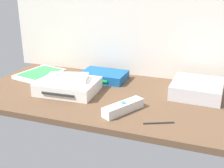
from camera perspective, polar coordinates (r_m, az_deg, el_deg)
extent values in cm
cube|color=brown|center=(101.89, 0.00, -2.64)|extent=(100.00, 48.00, 2.00)
cube|color=white|center=(104.22, -8.85, -0.46)|extent=(21.76, 17.01, 4.40)
cube|color=#2D2D2D|center=(97.45, -10.91, -2.10)|extent=(12.01, 1.19, 0.80)
cube|color=silver|center=(104.05, 16.74, -0.97)|extent=(17.76, 17.76, 5.00)
cube|color=silver|center=(103.16, 16.89, 0.40)|extent=(17.05, 17.05, 0.30)
cube|color=white|center=(125.22, -14.34, 2.00)|extent=(17.14, 21.34, 1.40)
cube|color=green|center=(124.99, -14.37, 2.34)|extent=(14.21, 18.25, 0.16)
cube|color=#145193|center=(115.82, -1.64, 1.67)|extent=(18.34, 12.51, 3.40)
cube|color=#19D833|center=(110.46, -2.89, 0.71)|extent=(8.01, 0.63, 0.60)
cube|color=white|center=(87.91, 2.29, -4.77)|extent=(10.28, 14.71, 3.00)
cylinder|color=#387FDB|center=(87.20, 2.30, -3.76)|extent=(1.40, 1.40, 0.40)
cube|color=white|center=(103.37, -8.97, 1.25)|extent=(16.07, 11.74, 2.00)
cylinder|color=#99999E|center=(103.91, -11.16, 1.91)|extent=(2.48, 2.48, 0.40)
cylinder|color=black|center=(82.76, 9.42, -7.64)|extent=(8.48, 4.36, 0.70)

